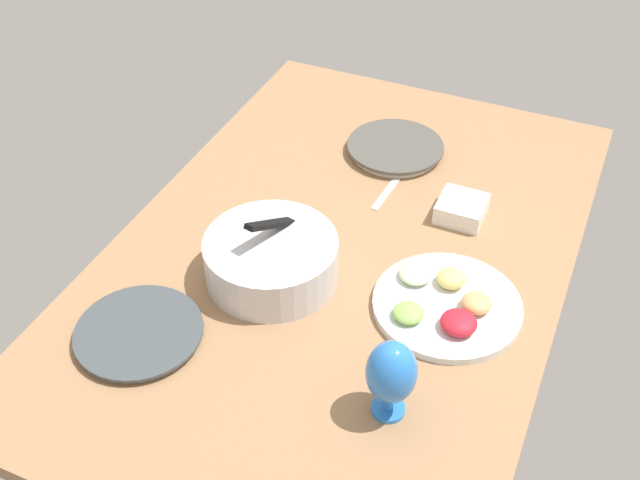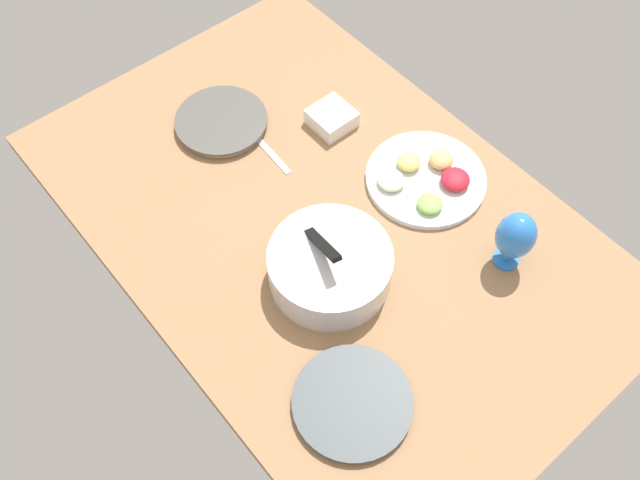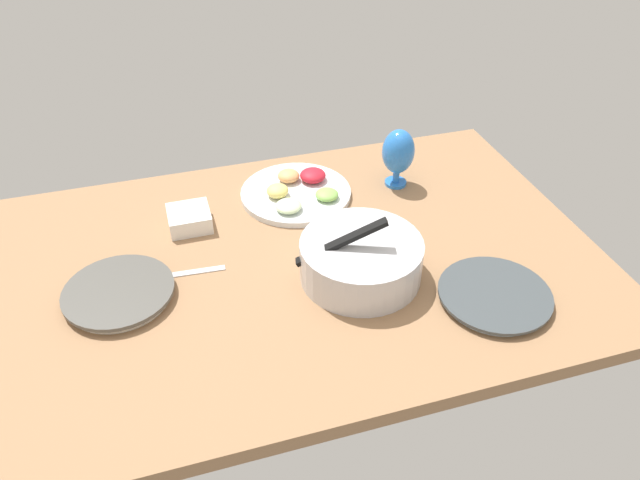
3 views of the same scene
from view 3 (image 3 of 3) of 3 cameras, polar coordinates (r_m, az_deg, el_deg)
The scene contains 8 objects.
ground_plane at distance 161.12cm, azimuth -2.56°, elevation -2.38°, with size 160.00×104.00×4.00cm, color #99704C.
dinner_plate_left at distance 153.64cm, azimuth 15.94°, elevation -4.99°, with size 27.23×27.23×2.10cm.
dinner_plate_right at distance 155.65cm, azimuth -18.21°, elevation -4.74°, with size 26.65×26.65×2.66cm.
mixing_bowl at distance 151.53cm, azimuth 3.82°, elevation -1.71°, with size 31.55×30.42×18.12cm.
fruit_platter at distance 182.93cm, azimuth -2.17°, elevation 4.53°, with size 32.82×32.82×5.40cm.
hurricane_glass_blue at distance 185.15cm, azimuth 7.29°, elevation 8.06°, with size 9.71×9.71×18.34cm.
square_bowl_white at distance 173.56cm, azimuth -12.07°, elevation 2.04°, with size 11.48×11.48×5.04cm.
fork_by_right_plate at distance 158.88cm, azimuth -12.05°, elevation -2.95°, with size 18.00×1.80×0.60cm, color silver.
Camera 3 is at (28.54, 119.90, 101.78)cm, focal length 34.38 mm.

